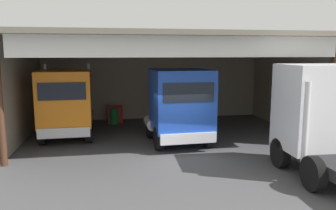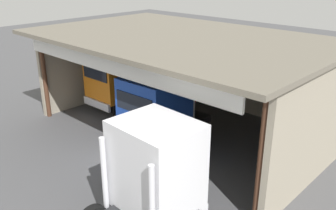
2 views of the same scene
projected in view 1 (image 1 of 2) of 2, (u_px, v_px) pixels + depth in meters
The scene contains 7 objects.
ground_plane at pixel (181, 157), 13.47m from camera, with size 80.00×80.00×0.00m, color #4C4C4F.
workshop_shed at pixel (162, 66), 17.73m from camera, with size 14.52×9.60×5.01m.
truck_orange_yard_outside at pixel (66, 103), 16.00m from camera, with size 2.62×5.22×3.64m.
truck_blue_right_bay at pixel (179, 105), 15.11m from camera, with size 2.80×4.71×3.45m.
truck_white_center_bay at pixel (322, 118), 11.51m from camera, with size 2.70×4.59×3.78m.
oil_drum at pixel (114, 116), 19.86m from camera, with size 0.58×0.58×0.92m, color #197233.
tool_cart at pixel (115, 114), 20.16m from camera, with size 0.90×0.60×1.00m, color red.
Camera 1 is at (-2.75, -12.69, 4.18)m, focal length 35.64 mm.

